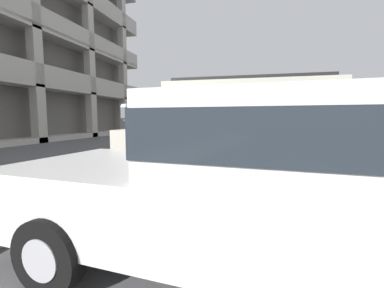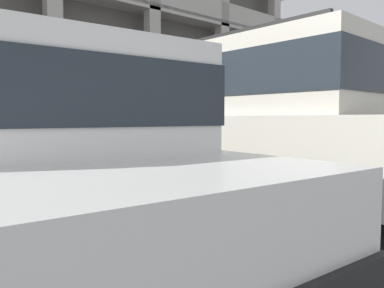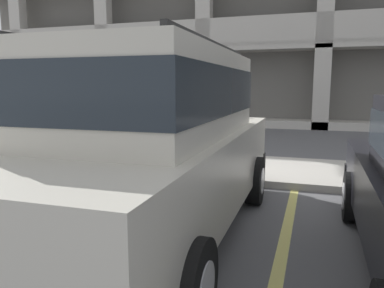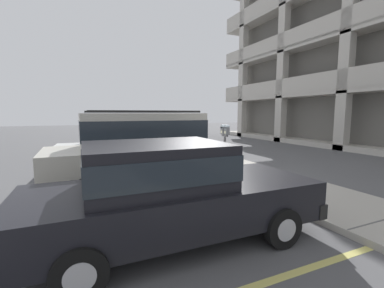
{
  "view_description": "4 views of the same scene",
  "coord_description": "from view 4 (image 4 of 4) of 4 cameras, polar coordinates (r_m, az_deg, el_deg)",
  "views": [
    {
      "loc": [
        -4.94,
        -2.33,
        1.35
      ],
      "look_at": [
        0.14,
        -1.03,
        0.81
      ],
      "focal_mm": 24.0,
      "sensor_mm": 36.0,
      "label": 1
    },
    {
      "loc": [
        -3.64,
        -5.13,
        1.1
      ],
      "look_at": [
        -0.04,
        -1.03,
        0.73
      ],
      "focal_mm": 35.0,
      "sensor_mm": 36.0,
      "label": 2
    },
    {
      "loc": [
        1.69,
        -5.7,
        1.62
      ],
      "look_at": [
        0.03,
        -0.64,
        0.8
      ],
      "focal_mm": 35.0,
      "sensor_mm": 36.0,
      "label": 3
    },
    {
      "loc": [
        6.56,
        -3.63,
        1.97
      ],
      "look_at": [
        -0.18,
        -0.65,
        1.08
      ],
      "focal_mm": 24.0,
      "sensor_mm": 36.0,
      "label": 4
    }
  ],
  "objects": [
    {
      "name": "sidewalk",
      "position": [
        8.43,
        12.78,
        -6.42
      ],
      "size": [
        40.0,
        2.2,
        0.12
      ],
      "color": "#ADA89E",
      "rests_on": "ground_plane"
    },
    {
      "name": "ground_plane",
      "position": [
        7.76,
        4.96,
        -8.26
      ],
      "size": [
        80.0,
        80.0,
        0.1
      ],
      "color": "#565659"
    },
    {
      "name": "dark_hatchback",
      "position": [
        3.95,
        -5.25,
        -10.11
      ],
      "size": [
        1.88,
        4.5,
        1.54
      ],
      "rotation": [
        0.0,
        0.0,
        -0.01
      ],
      "color": "black",
      "rests_on": "ground_plane"
    },
    {
      "name": "silver_suv",
      "position": [
        6.72,
        -10.77,
        -0.82
      ],
      "size": [
        2.06,
        4.8,
        2.03
      ],
      "rotation": [
        0.0,
        0.0,
        0.01
      ],
      "color": "beige",
      "rests_on": "ground_plane"
    },
    {
      "name": "parking_meter_near",
      "position": [
        7.71,
        7.31,
        1.43
      ],
      "size": [
        0.35,
        0.12,
        1.52
      ],
      "color": "#47474C",
      "rests_on": "sidewalk"
    },
    {
      "name": "red_sedan",
      "position": [
        9.41,
        -15.85,
        -0.43
      ],
      "size": [
        2.08,
        4.6,
        1.54
      ],
      "rotation": [
        0.0,
        0.0,
        -0.08
      ],
      "color": "silver",
      "rests_on": "ground_plane"
    },
    {
      "name": "parking_stall_lines",
      "position": [
        5.91,
        -0.27,
        -12.6
      ],
      "size": [
        11.76,
        4.8,
        0.01
      ],
      "color": "#DBD16B",
      "rests_on": "ground_plane"
    },
    {
      "name": "fire_hydrant",
      "position": [
        11.84,
        -2.5,
        -0.46
      ],
      "size": [
        0.3,
        0.3,
        0.7
      ],
      "color": "red",
      "rests_on": "sidewalk"
    }
  ]
}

